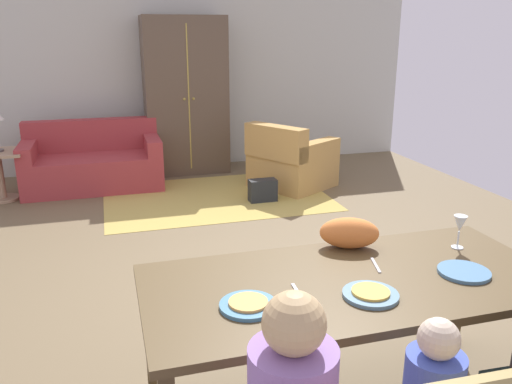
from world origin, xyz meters
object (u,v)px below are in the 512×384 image
(cat, at_px, (349,233))
(armchair, at_px, (290,162))
(couch, at_px, (93,164))
(armoire, at_px, (186,96))
(plate_near_child, at_px, (370,295))
(wine_glass, at_px, (460,225))
(plate_near_man, at_px, (248,305))
(handbag, at_px, (263,190))
(plate_near_woman, at_px, (464,272))
(dining_table, at_px, (351,292))

(cat, distance_m, armchair, 3.77)
(couch, relative_size, armoire, 0.79)
(plate_near_child, distance_m, wine_glass, 0.81)
(plate_near_man, xyz_separation_m, handbag, (1.16, 3.60, -0.64))
(wine_glass, distance_m, armoire, 4.98)
(wine_glass, relative_size, handbag, 0.58)
(armchair, relative_size, armoire, 0.56)
(cat, xyz_separation_m, armchair, (0.97, 3.60, -0.53))
(plate_near_man, bearing_deg, armoire, 84.02)
(wine_glass, xyz_separation_m, cat, (-0.57, 0.17, -0.05))
(cat, distance_m, armoire, 4.76)
(armchair, bearing_deg, armoire, 134.07)
(plate_near_woman, distance_m, couch, 5.10)
(plate_near_woman, height_order, handbag, plate_near_woman)
(couch, distance_m, armoire, 1.54)
(plate_near_woman, bearing_deg, armoire, 96.00)
(handbag, bearing_deg, plate_near_woman, -91.02)
(plate_near_man, height_order, armchair, armchair)
(plate_near_man, xyz_separation_m, wine_glass, (1.26, 0.30, 0.12))
(wine_glass, height_order, armchair, wine_glass)
(plate_near_child, bearing_deg, wine_glass, 26.67)
(dining_table, distance_m, plate_near_man, 0.57)
(armchair, xyz_separation_m, armoire, (-1.12, 1.15, 0.73))
(plate_near_woman, relative_size, armchair, 0.21)
(wine_glass, xyz_separation_m, handbag, (-0.11, 3.30, -0.76))
(plate_near_man, bearing_deg, handbag, 72.17)
(cat, height_order, armoire, armoire)
(plate_near_woman, relative_size, couch, 0.15)
(cat, relative_size, armoire, 0.15)
(plate_near_woman, height_order, couch, couch)
(plate_near_woman, bearing_deg, plate_near_man, -178.95)
(plate_near_woman, relative_size, wine_glass, 1.34)
(plate_near_man, bearing_deg, armchair, 67.80)
(handbag, bearing_deg, plate_near_child, -99.48)
(cat, bearing_deg, plate_near_child, -84.74)
(wine_glass, relative_size, cat, 0.58)
(cat, relative_size, couch, 0.19)
(dining_table, height_order, armoire, armoire)
(dining_table, bearing_deg, wine_glass, 14.10)
(cat, bearing_deg, plate_near_woman, -27.60)
(plate_near_woman, bearing_deg, cat, 131.37)
(plate_near_woman, distance_m, armoire, 5.24)
(cat, height_order, handbag, cat)
(plate_near_child, xyz_separation_m, handbag, (0.61, 3.66, -0.64))
(plate_near_woman, height_order, armoire, armoire)
(plate_near_child, relative_size, handbag, 0.78)
(armchair, bearing_deg, plate_near_man, -112.20)
(armchair, bearing_deg, plate_near_child, -105.10)
(plate_near_woman, relative_size, armoire, 0.12)
(plate_near_child, bearing_deg, handbag, 80.52)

